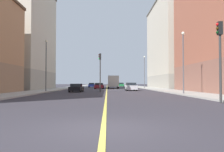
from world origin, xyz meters
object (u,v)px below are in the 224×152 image
(car_green, at_px, (121,85))
(car_blue, at_px, (92,85))
(building_left_mid, at_px, (179,45))
(car_silver, at_px, (131,87))
(building_right_midblock, at_px, (16,36))
(traffic_light_median_far, at_px, (100,67))
(car_black, at_px, (76,88))
(street_lamp_right_near, at_px, (46,60))
(street_lamp_left_far, at_px, (144,69))
(traffic_light_left_near, at_px, (220,50))
(box_truck, at_px, (113,82))
(car_maroon, at_px, (99,86))
(street_lamp_left_near, at_px, (183,56))

(car_green, bearing_deg, car_blue, -132.64)
(building_left_mid, bearing_deg, car_silver, -128.99)
(building_right_midblock, height_order, car_silver, building_right_midblock)
(traffic_light_median_far, relative_size, car_green, 1.21)
(car_silver, bearing_deg, car_black, -147.85)
(building_left_mid, xyz_separation_m, car_silver, (-13.75, -16.99, -10.10))
(street_lamp_right_near, distance_m, car_silver, 14.92)
(building_right_midblock, height_order, street_lamp_right_near, building_right_midblock)
(street_lamp_right_near, height_order, street_lamp_left_far, street_lamp_left_far)
(building_left_mid, bearing_deg, traffic_light_left_near, -103.92)
(street_lamp_left_far, distance_m, car_blue, 19.43)
(building_right_midblock, xyz_separation_m, car_silver, (22.11, -5.94, -9.86))
(traffic_light_median_far, bearing_deg, box_truck, 83.20)
(street_lamp_right_near, bearing_deg, car_blue, 82.73)
(street_lamp_left_far, height_order, car_maroon, street_lamp_left_far)
(building_left_mid, xyz_separation_m, street_lamp_left_near, (-9.20, -30.73, -6.37))
(car_blue, relative_size, box_truck, 0.61)
(car_silver, relative_size, car_black, 0.96)
(car_green, height_order, car_maroon, car_green)
(building_left_mid, bearing_deg, car_green, 123.07)
(traffic_light_median_far, xyz_separation_m, car_maroon, (-0.69, 15.92, -3.02))
(street_lamp_left_near, bearing_deg, box_truck, 104.61)
(building_right_midblock, bearing_deg, car_green, 54.16)
(street_lamp_left_far, bearing_deg, car_black, -124.68)
(car_black, height_order, car_green, car_green)
(traffic_light_left_near, bearing_deg, building_right_midblock, 130.33)
(street_lamp_right_near, bearing_deg, street_lamp_left_near, -22.96)
(street_lamp_left_near, xyz_separation_m, box_truck, (-7.26, 27.85, -2.84))
(box_truck, bearing_deg, traffic_light_left_near, -80.75)
(traffic_light_left_near, height_order, street_lamp_right_near, street_lamp_right_near)
(building_left_mid, height_order, car_silver, building_left_mid)
(building_right_midblock, distance_m, car_maroon, 19.44)
(building_left_mid, height_order, street_lamp_left_far, building_left_mid)
(street_lamp_left_near, height_order, car_green, street_lamp_left_near)
(car_blue, bearing_deg, car_maroon, -81.02)
(car_maroon, relative_size, box_truck, 0.62)
(building_right_midblock, bearing_deg, street_lamp_left_far, 16.10)
(street_lamp_left_near, height_order, street_lamp_left_far, street_lamp_left_far)
(street_lamp_left_far, bearing_deg, street_lamp_left_near, -90.00)
(car_silver, distance_m, car_green, 37.29)
(building_right_midblock, height_order, car_green, building_right_midblock)
(building_right_midblock, bearing_deg, car_black, -40.20)
(box_truck, bearing_deg, car_black, -106.89)
(traffic_light_median_far, height_order, car_silver, traffic_light_median_far)
(street_lamp_right_near, relative_size, box_truck, 1.10)
(street_lamp_right_near, xyz_separation_m, car_green, (13.44, 43.64, -3.94))
(building_right_midblock, xyz_separation_m, traffic_light_median_far, (16.97, -12.10, -6.87))
(street_lamp_right_near, bearing_deg, car_black, 12.17)
(street_lamp_left_far, height_order, car_green, street_lamp_left_far)
(traffic_light_left_near, xyz_separation_m, street_lamp_right_near, (-16.43, 17.90, 1.03))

